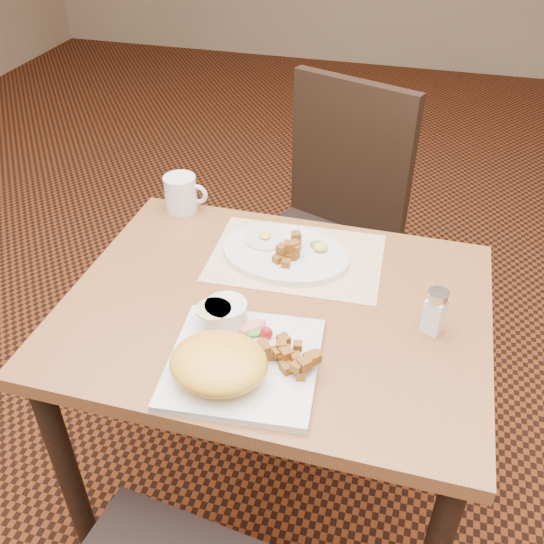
{
  "coord_description": "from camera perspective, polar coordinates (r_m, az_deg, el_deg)",
  "views": [
    {
      "loc": [
        0.26,
        -0.97,
        1.58
      ],
      "look_at": [
        -0.01,
        0.02,
        0.82
      ],
      "focal_mm": 40.0,
      "sensor_mm": 36.0,
      "label": 1
    }
  ],
  "objects": [
    {
      "name": "ground",
      "position": [
        1.87,
        0.22,
        -20.93
      ],
      "size": [
        8.0,
        8.0,
        0.0
      ],
      "primitive_type": "plane",
      "color": "black",
      "rests_on": "ground"
    },
    {
      "name": "table",
      "position": [
        1.37,
        0.28,
        -6.51
      ],
      "size": [
        0.9,
        0.7,
        0.75
      ],
      "color": "#985A2F",
      "rests_on": "ground"
    },
    {
      "name": "chair_far",
      "position": [
        1.98,
        5.36,
        4.82
      ],
      "size": [
        0.54,
        0.55,
        0.97
      ],
      "rotation": [
        0.0,
        0.0,
        2.79
      ],
      "color": "black",
      "rests_on": "ground"
    },
    {
      "name": "placemat",
      "position": [
        1.44,
        2.31,
        1.37
      ],
      "size": [
        0.41,
        0.3,
        0.0
      ],
      "primitive_type": "cube",
      "rotation": [
        0.0,
        0.0,
        0.05
      ],
      "color": "white",
      "rests_on": "table"
    },
    {
      "name": "plate_square",
      "position": [
        1.16,
        -2.69,
        -8.56
      ],
      "size": [
        0.31,
        0.31,
        0.02
      ],
      "primitive_type": "cube",
      "rotation": [
        0.0,
        0.0,
        0.1
      ],
      "color": "silver",
      "rests_on": "table"
    },
    {
      "name": "plate_oval",
      "position": [
        1.43,
        1.25,
        1.72
      ],
      "size": [
        0.33,
        0.26,
        0.02
      ],
      "primitive_type": null,
      "rotation": [
        0.0,
        0.0,
        -0.1
      ],
      "color": "silver",
      "rests_on": "placemat"
    },
    {
      "name": "hollandaise_mound",
      "position": [
        1.11,
        -5.12,
        -8.55
      ],
      "size": [
        0.19,
        0.16,
        0.07
      ],
      "color": "yellow",
      "rests_on": "plate_square"
    },
    {
      "name": "ramekin",
      "position": [
        1.22,
        -4.42,
        -3.85
      ],
      "size": [
        0.1,
        0.1,
        0.05
      ],
      "color": "silver",
      "rests_on": "plate_square"
    },
    {
      "name": "garnish_sq",
      "position": [
        1.2,
        -1.49,
        -5.38
      ],
      "size": [
        0.08,
        0.06,
        0.03
      ],
      "color": "#387223",
      "rests_on": "plate_square"
    },
    {
      "name": "fried_egg",
      "position": [
        1.46,
        -0.61,
        3.17
      ],
      "size": [
        0.1,
        0.1,
        0.02
      ],
      "color": "white",
      "rests_on": "plate_oval"
    },
    {
      "name": "garnish_ov",
      "position": [
        1.43,
        4.51,
        2.46
      ],
      "size": [
        0.05,
        0.05,
        0.02
      ],
      "color": "#387223",
      "rests_on": "plate_oval"
    },
    {
      "name": "salt_shaker",
      "position": [
        1.25,
        15.1,
        -3.56
      ],
      "size": [
        0.06,
        0.06,
        0.1
      ],
      "color": "white",
      "rests_on": "table"
    },
    {
      "name": "coffee_mug",
      "position": [
        1.62,
        -8.5,
        7.33
      ],
      "size": [
        0.12,
        0.08,
        0.1
      ],
      "color": "silver",
      "rests_on": "table"
    },
    {
      "name": "home_fries_sq",
      "position": [
        1.14,
        1.6,
        -8.0
      ],
      "size": [
        0.13,
        0.09,
        0.04
      ],
      "color": "#955618",
      "rests_on": "plate_square"
    },
    {
      "name": "home_fries_ov",
      "position": [
        1.4,
        1.7,
        2.11
      ],
      "size": [
        0.06,
        0.11,
        0.04
      ],
      "color": "#955618",
      "rests_on": "plate_oval"
    }
  ]
}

